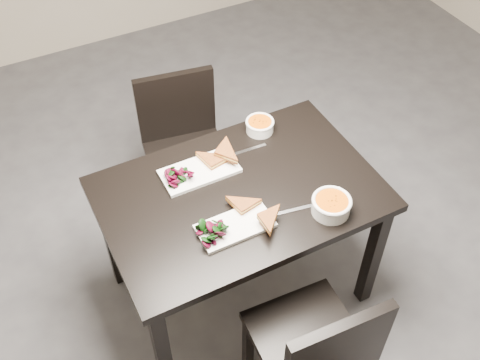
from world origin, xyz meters
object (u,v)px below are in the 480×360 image
Objects in this scene: chair_near at (317,348)px; plate_far at (200,171)px; soup_bowl_near at (331,205)px; soup_bowl_far at (260,125)px; plate_near at (235,226)px; table at (240,206)px; chair_far at (183,142)px.

chair_near is 0.90m from plate_far.
soup_bowl_far is (-0.02, 0.58, -0.01)m from soup_bowl_near.
soup_bowl_near is (0.29, 0.39, 0.31)m from chair_near.
chair_near is 0.58m from plate_near.
plate_far is at bearing 100.58° from chair_near.
soup_bowl_far is (0.37, 0.12, 0.03)m from plate_far.
soup_bowl_near is at bearing -44.12° from table.
chair_far is at bearing 89.63° from table.
chair_far is 1.04m from soup_bowl_near.
chair_near is 1.35m from chair_far.
soup_bowl_near is (0.28, -0.28, 0.14)m from table.
chair_far is 5.07× the size of soup_bowl_near.
table is 0.23m from plate_near.
soup_bowl_far is at bearing -45.60° from chair_far.
chair_far is 2.72× the size of plate_near.
soup_bowl_far is at bearing 49.23° from table.
soup_bowl_far reaches higher than table.
chair_far reaches higher than plate_near.
table is at bearing 93.26° from chair_near.
table is at bearing 57.13° from plate_near.
chair_near is at bearing -105.29° from soup_bowl_far.
soup_bowl_far is at bearing 78.14° from chair_near.
soup_bowl_near is 0.60m from plate_far.
plate_near reaches higher than table.
plate_near is 0.61m from soup_bowl_far.
soup_bowl_near is at bearing 57.46° from chair_near.
chair_far is 6.18× the size of soup_bowl_far.
chair_far reaches higher than soup_bowl_far.
soup_bowl_near reaches higher than soup_bowl_far.
soup_bowl_near is at bearing -15.17° from plate_near.
chair_far reaches higher than soup_bowl_near.
plate_near is at bearing 105.50° from chair_near.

